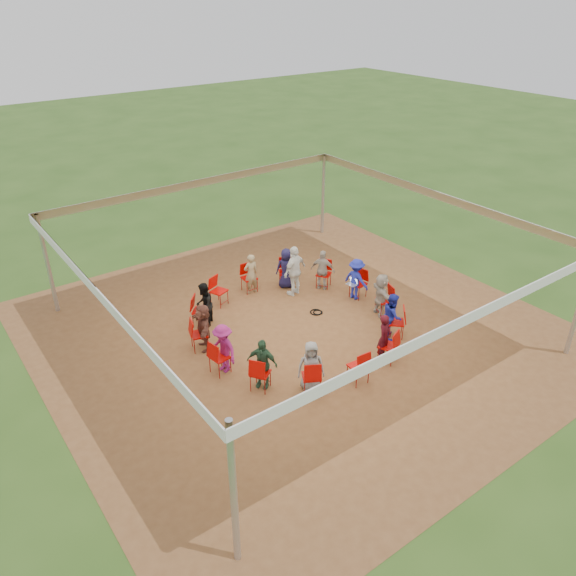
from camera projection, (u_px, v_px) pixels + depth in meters
ground at (296, 330)px, 15.51m from camera, size 80.00×80.00×0.00m
dirt_patch at (296, 330)px, 15.51m from camera, size 13.00×13.00×0.00m
tent at (297, 252)px, 14.38m from camera, size 10.33×10.33×3.00m
chair_0 at (358, 284)px, 16.97m from camera, size 0.50×0.48×0.90m
chair_1 at (324, 274)px, 17.52m from camera, size 0.60×0.60×0.90m
chair_2 at (286, 272)px, 17.64m from camera, size 0.58×0.59×0.90m
chair_3 at (249, 278)px, 17.29m from camera, size 0.45×0.47×0.90m
chair_4 at (219, 291)px, 16.55m from camera, size 0.55×0.56×0.90m
chair_5 at (200, 311)px, 15.55m from camera, size 0.61×0.61×0.90m
chair_6 at (199, 334)px, 14.51m from camera, size 0.54×0.53×0.90m
chair_7 at (220, 357)px, 13.62m from camera, size 0.50×0.48×0.90m
chair_8 at (260, 373)px, 13.06m from camera, size 0.60×0.60×0.90m
chair_9 at (311, 377)px, 12.95m from camera, size 0.58×0.59×0.90m
chair_10 at (358, 366)px, 13.30m from camera, size 0.45×0.47×0.90m
chair_11 at (388, 346)px, 14.04m from camera, size 0.55×0.56×0.90m
chair_12 at (396, 322)px, 15.03m from camera, size 0.61×0.61×0.90m
chair_13 at (384, 300)px, 16.08m from camera, size 0.54×0.53×0.90m
person_seated_0 at (356, 279)px, 16.80m from camera, size 0.54×0.89×1.29m
person_seated_1 at (323, 270)px, 17.33m from camera, size 0.75×0.84×1.29m
person_seated_2 at (286, 268)px, 17.44m from camera, size 0.72×0.62×1.29m
person_seated_3 at (251, 274)px, 17.10m from camera, size 0.49×0.34×1.29m
person_seated_4 at (204, 305)px, 15.45m from camera, size 0.69×0.71×1.29m
person_seated_5 at (203, 327)px, 14.45m from camera, size 0.78×1.28×1.29m
person_seated_6 at (223, 348)px, 13.60m from camera, size 0.54×0.89×1.29m
person_seated_7 at (262, 363)px, 13.07m from camera, size 0.75×0.84×1.29m
person_seated_8 at (311, 366)px, 12.96m from camera, size 0.72×0.62×1.29m
person_seated_9 at (384, 338)px, 14.00m from camera, size 0.55×0.46×1.29m
person_seated_10 at (392, 316)px, 14.95m from camera, size 0.69×0.71×1.29m
person_seated_11 at (381, 295)px, 15.95m from camera, size 0.78×1.28×1.29m
standing_person at (295, 271)px, 16.96m from camera, size 1.02×0.70×1.59m
cable_coil at (317, 312)px, 16.32m from camera, size 0.46×0.46×0.03m
laptop at (353, 282)px, 16.71m from camera, size 0.28×0.33×0.21m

